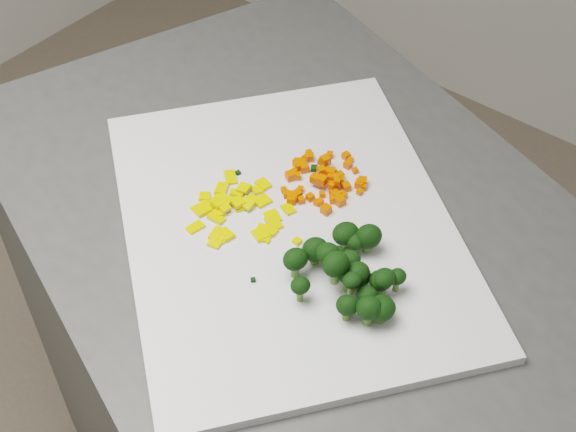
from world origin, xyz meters
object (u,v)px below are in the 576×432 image
Objects in this scene: cutting_board at (288,225)px; pepper_pile at (236,202)px; carrot_pile at (324,173)px; counter_block at (295,399)px; broccoli_pile at (348,271)px.

cutting_board is 0.07m from pepper_pile.
carrot_pile is (-0.01, 0.08, 0.02)m from cutting_board.
counter_block is at bearing 45.74° from pepper_pile.
carrot_pile is 0.17m from broccoli_pile.
counter_block is 0.52m from broccoli_pile.
counter_block is 1.82× the size of cutting_board.
counter_block is at bearing -95.72° from carrot_pile.
broccoli_pile is at bearing -6.12° from pepper_pile.
counter_block is at bearing 150.18° from broccoli_pile.
pepper_pile is at bearing -119.25° from carrot_pile.
counter_block is 0.48m from carrot_pile.
cutting_board is 4.50× the size of carrot_pile.
broccoli_pile is (0.12, -0.04, 0.04)m from cutting_board.
carrot_pile is at bearing 84.28° from counter_block.
carrot_pile is at bearing 60.75° from pepper_pile.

